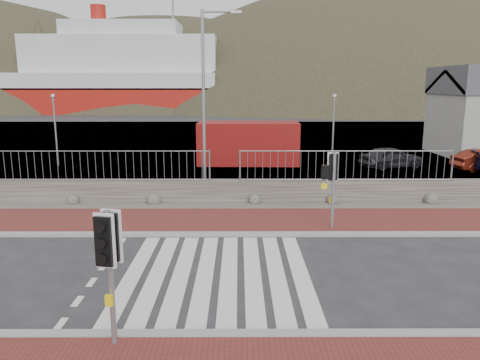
{
  "coord_description": "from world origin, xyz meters",
  "views": [
    {
      "loc": [
        0.55,
        -11.03,
        4.7
      ],
      "look_at": [
        0.59,
        3.0,
        1.8
      ],
      "focal_mm": 35.0,
      "sensor_mm": 36.0,
      "label": 1
    }
  ],
  "objects_px": {
    "traffic_signal_near": "(109,250)",
    "shipping_container": "(248,143)",
    "ferry": "(86,79)",
    "car_a": "(391,157)",
    "streetlight": "(207,95)",
    "traffic_signal_far": "(333,174)"
  },
  "relations": [
    {
      "from": "shipping_container",
      "to": "car_a",
      "type": "height_order",
      "value": "shipping_container"
    },
    {
      "from": "streetlight",
      "to": "shipping_container",
      "type": "height_order",
      "value": "streetlight"
    },
    {
      "from": "ferry",
      "to": "streetlight",
      "type": "distance_m",
      "value": 64.41
    },
    {
      "from": "traffic_signal_near",
      "to": "shipping_container",
      "type": "height_order",
      "value": "traffic_signal_near"
    },
    {
      "from": "traffic_signal_far",
      "to": "shipping_container",
      "type": "bearing_deg",
      "value": -91.55
    },
    {
      "from": "traffic_signal_near",
      "to": "car_a",
      "type": "distance_m",
      "value": 21.36
    },
    {
      "from": "traffic_signal_near",
      "to": "shipping_container",
      "type": "bearing_deg",
      "value": 93.85
    },
    {
      "from": "ferry",
      "to": "traffic_signal_far",
      "type": "xyz_separation_m",
      "value": [
        28.23,
        -64.21,
        -3.51
      ]
    },
    {
      "from": "ferry",
      "to": "car_a",
      "type": "relative_size",
      "value": 13.93
    },
    {
      "from": "streetlight",
      "to": "shipping_container",
      "type": "xyz_separation_m",
      "value": [
        1.86,
        8.46,
        -3.01
      ]
    },
    {
      "from": "ferry",
      "to": "traffic_signal_near",
      "type": "distance_m",
      "value": 74.91
    },
    {
      "from": "ferry",
      "to": "shipping_container",
      "type": "height_order",
      "value": "ferry"
    },
    {
      "from": "traffic_signal_near",
      "to": "shipping_container",
      "type": "relative_size",
      "value": 0.44
    },
    {
      "from": "traffic_signal_near",
      "to": "traffic_signal_far",
      "type": "relative_size",
      "value": 1.01
    },
    {
      "from": "ferry",
      "to": "car_a",
      "type": "xyz_separation_m",
      "value": [
        33.81,
        -52.87,
        -4.75
      ]
    },
    {
      "from": "traffic_signal_far",
      "to": "car_a",
      "type": "relative_size",
      "value": 0.71
    },
    {
      "from": "traffic_signal_far",
      "to": "streetlight",
      "type": "relative_size",
      "value": 0.34
    },
    {
      "from": "shipping_container",
      "to": "car_a",
      "type": "xyz_separation_m",
      "value": [
        8.04,
        -1.53,
        -0.62
      ]
    },
    {
      "from": "traffic_signal_far",
      "to": "car_a",
      "type": "distance_m",
      "value": 12.7
    },
    {
      "from": "streetlight",
      "to": "ferry",
      "type": "bearing_deg",
      "value": 110.64
    },
    {
      "from": "streetlight",
      "to": "car_a",
      "type": "height_order",
      "value": "streetlight"
    },
    {
      "from": "traffic_signal_near",
      "to": "streetlight",
      "type": "xyz_separation_m",
      "value": [
        0.96,
        11.43,
        2.38
      ]
    }
  ]
}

